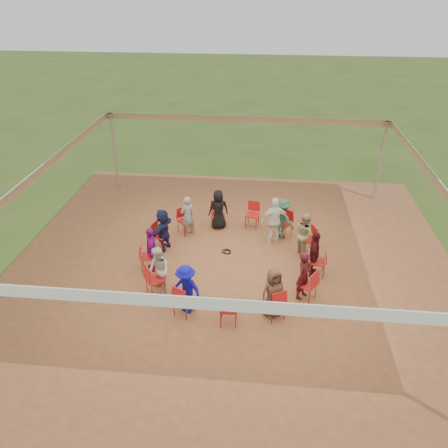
# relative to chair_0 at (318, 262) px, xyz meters

# --- Properties ---
(ground) EXTENTS (80.00, 80.00, 0.00)m
(ground) POSITION_rel_chair_0_xyz_m (-2.41, 0.18, -0.45)
(ground) COLOR #324A17
(ground) RESTS_ON ground
(dirt_patch) EXTENTS (13.00, 13.00, 0.00)m
(dirt_patch) POSITION_rel_chair_0_xyz_m (-2.41, 0.18, -0.44)
(dirt_patch) COLOR brown
(dirt_patch) RESTS_ON ground
(tent) EXTENTS (10.33, 10.33, 3.00)m
(tent) POSITION_rel_chair_0_xyz_m (-2.41, 0.18, 1.92)
(tent) COLOR #B2B2B7
(tent) RESTS_ON ground
(chair_0) EXTENTS (0.47, 0.45, 0.90)m
(chair_0) POSITION_rel_chair_0_xyz_m (0.00, 0.00, 0.00)
(chair_0) COLOR red
(chair_0) RESTS_ON ground
(chair_1) EXTENTS (0.57, 0.56, 0.90)m
(chair_1) POSITION_rel_chair_0_xyz_m (-0.19, 1.14, 0.00)
(chair_1) COLOR red
(chair_1) RESTS_ON ground
(chair_2) EXTENTS (0.60, 0.61, 0.90)m
(chair_2) POSITION_rel_chair_0_xyz_m (-0.89, 2.06, 0.00)
(chair_2) COLOR red
(chair_2) RESTS_ON ground
(chair_3) EXTENTS (0.50, 0.51, 0.90)m
(chair_3) POSITION_rel_chair_0_xyz_m (-1.94, 2.55, 0.00)
(chair_3) COLOR red
(chair_3) RESTS_ON ground
(chair_4) EXTENTS (0.53, 0.54, 0.90)m
(chair_4) POSITION_rel_chair_0_xyz_m (-3.10, 2.50, 0.00)
(chair_4) COLOR red
(chair_4) RESTS_ON ground
(chair_5) EXTENTS (0.61, 0.61, 0.90)m
(chair_5) POSITION_rel_chair_0_xyz_m (-4.10, 1.91, 0.00)
(chair_5) COLOR red
(chair_5) RESTS_ON ground
(chair_6) EXTENTS (0.55, 0.54, 0.90)m
(chair_6) POSITION_rel_chair_0_xyz_m (-4.71, 0.93, 0.00)
(chair_6) COLOR red
(chair_6) RESTS_ON ground
(chair_7) EXTENTS (0.50, 0.49, 0.90)m
(chair_7) POSITION_rel_chair_0_xyz_m (-4.80, -0.22, 0.00)
(chair_7) COLOR red
(chair_7) RESTS_ON ground
(chair_8) EXTENTS (0.60, 0.60, 0.90)m
(chair_8) POSITION_rel_chair_0_xyz_m (-4.34, -1.29, 0.00)
(chair_8) COLOR red
(chair_8) RESTS_ON ground
(chair_9) EXTENTS (0.57, 0.58, 0.90)m
(chair_9) POSITION_rel_chair_0_xyz_m (-3.44, -2.01, 0.00)
(chair_9) COLOR red
(chair_9) RESTS_ON ground
(chair_10) EXTENTS (0.44, 0.46, 0.90)m
(chair_10) POSITION_rel_chair_0_xyz_m (-2.30, -2.24, 0.00)
(chair_10) COLOR red
(chair_10) RESTS_ON ground
(chair_11) EXTENTS (0.58, 0.59, 0.90)m
(chair_11) POSITION_rel_chair_0_xyz_m (-1.19, -1.91, 0.00)
(chair_11) COLOR red
(chair_11) RESTS_ON ground
(chair_12) EXTENTS (0.60, 0.59, 0.90)m
(chair_12) POSITION_rel_chair_0_xyz_m (-0.36, -1.10, 0.00)
(chair_12) COLOR red
(chair_12) RESTS_ON ground
(person_seated_0) EXTENTS (0.47, 0.83, 1.37)m
(person_seated_0) POSITION_rel_chair_0_xyz_m (-0.12, 0.01, 0.24)
(person_seated_0) COLOR #410E13
(person_seated_0) RESTS_ON ground
(person_seated_1) EXTENTS (0.62, 0.76, 1.37)m
(person_seated_1) POSITION_rel_chair_0_xyz_m (-0.30, 1.09, 0.24)
(person_seated_1) COLOR #94895A
(person_seated_1) RESTS_ON ground
(person_seated_2) EXTENTS (0.96, 0.89, 1.37)m
(person_seated_2) POSITION_rel_chair_0_xyz_m (-0.97, 1.97, 0.24)
(person_seated_2) COLOR #295335
(person_seated_2) RESTS_ON ground
(person_seated_3) EXTENTS (0.75, 0.55, 1.37)m
(person_seated_3) POSITION_rel_chair_0_xyz_m (-3.06, 2.38, 0.24)
(person_seated_3) COLOR black
(person_seated_3) RESTS_ON ground
(person_seated_4) EXTENTS (0.59, 0.58, 1.37)m
(person_seated_4) POSITION_rel_chair_0_xyz_m (-4.01, 1.83, 0.24)
(person_seated_4) COLOR gray
(person_seated_4) RESTS_ON ground
(person_seated_5) EXTENTS (0.84, 1.35, 1.37)m
(person_seated_5) POSITION_rel_chair_0_xyz_m (-4.60, 0.89, 0.24)
(person_seated_5) COLOR #181D3E
(person_seated_5) RESTS_ON ground
(person_seated_6) EXTENTS (0.54, 0.86, 1.37)m
(person_seated_6) POSITION_rel_chair_0_xyz_m (-4.68, -0.20, 0.24)
(person_seated_6) COLOR #881275
(person_seated_6) RESTS_ON ground
(person_seated_7) EXTENTS (0.71, 0.76, 1.37)m
(person_seated_7) POSITION_rel_chair_0_xyz_m (-4.24, -1.21, 0.24)
(person_seated_7) COLOR beige
(person_seated_7) RESTS_ON ground
(person_seated_8) EXTENTS (0.98, 0.77, 1.37)m
(person_seated_8) POSITION_rel_chair_0_xyz_m (-3.38, -1.90, 0.24)
(person_seated_8) COLOR #0D0E97
(person_seated_8) RESTS_ON ground
(person_seated_9) EXTENTS (0.76, 0.66, 1.37)m
(person_seated_9) POSITION_rel_chair_0_xyz_m (-1.25, -1.80, 0.24)
(person_seated_9) COLOR #533627
(person_seated_9) RESTS_ON ground
(person_seated_10) EXTENTS (0.54, 0.60, 1.37)m
(person_seated_10) POSITION_rel_chair_0_xyz_m (-0.46, -1.04, 0.24)
(person_seated_10) COLOR #410E13
(person_seated_10) RESTS_ON ground
(standing_person) EXTENTS (1.01, 0.72, 1.56)m
(standing_person) POSITION_rel_chair_0_xyz_m (-1.22, 1.63, 0.33)
(standing_person) COLOR silver
(standing_person) RESTS_ON ground
(cable_coil) EXTENTS (0.33, 0.33, 0.03)m
(cable_coil) POSITION_rel_chair_0_xyz_m (-2.65, 0.90, -0.43)
(cable_coil) COLOR black
(cable_coil) RESTS_ON ground
(laptop) EXTENTS (0.25, 0.31, 0.20)m
(laptop) POSITION_rel_chair_0_xyz_m (-0.29, 0.02, 0.19)
(laptop) COLOR #B7B7BC
(laptop) RESTS_ON ground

